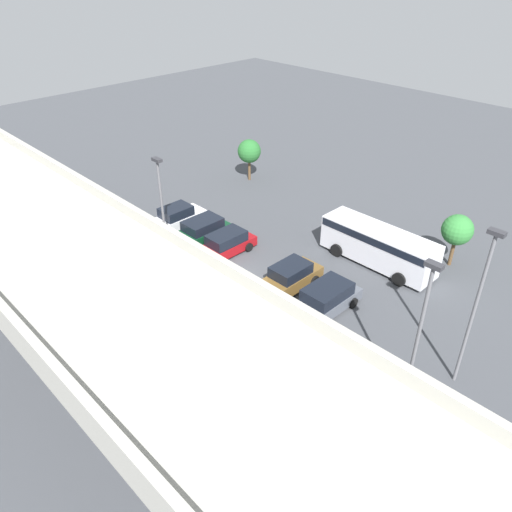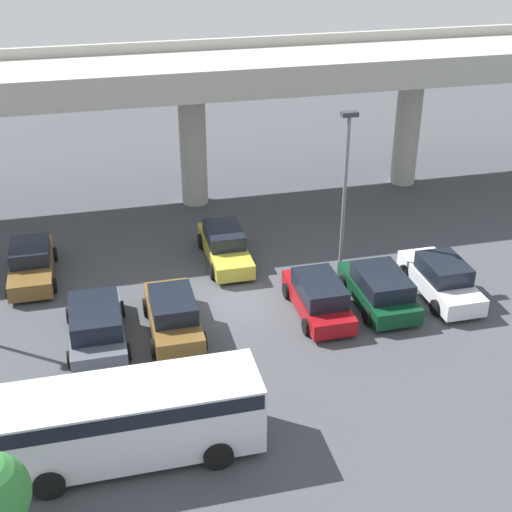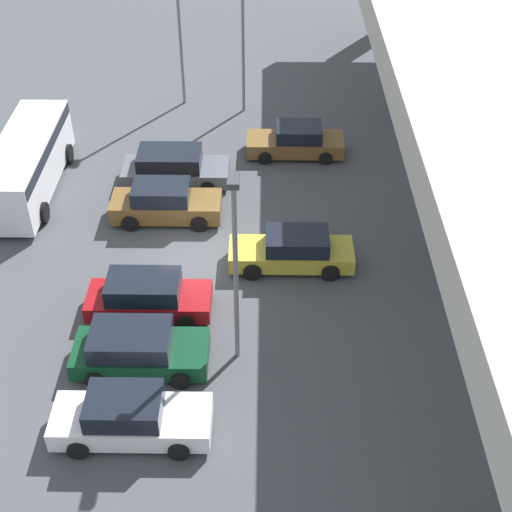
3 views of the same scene
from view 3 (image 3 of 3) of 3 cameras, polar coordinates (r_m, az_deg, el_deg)
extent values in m
plane|color=#424449|center=(28.75, -4.97, -0.34)|extent=(104.10, 104.10, 0.00)
cube|color=#ADAAA0|center=(26.09, 19.10, 11.33)|extent=(48.58, 7.46, 0.90)
cube|color=#ADAAA0|center=(24.90, 11.41, 13.28)|extent=(48.58, 0.30, 0.55)
cylinder|color=#ADAAA0|center=(38.23, 13.36, 15.00)|extent=(1.40, 1.40, 6.48)
cylinder|color=#ADAAA0|center=(27.87, 17.54, 4.64)|extent=(1.40, 1.40, 6.48)
cube|color=brown|center=(35.22, 3.13, 8.90)|extent=(1.80, 4.70, 0.72)
cube|color=black|center=(34.89, 3.46, 9.88)|extent=(1.65, 2.19, 0.67)
cylinder|color=black|center=(34.50, 0.73, 7.85)|extent=(0.22, 0.63, 0.63)
cylinder|color=black|center=(36.09, 0.74, 9.36)|extent=(0.22, 0.63, 0.63)
cylinder|color=black|center=(34.63, 5.60, 7.78)|extent=(0.22, 0.63, 0.63)
cylinder|color=black|center=(36.21, 5.41, 9.29)|extent=(0.22, 0.63, 0.63)
cube|color=#515660|center=(33.26, -6.41, 6.69)|extent=(1.99, 4.86, 0.68)
cube|color=black|center=(32.92, -6.93, 7.74)|extent=(1.83, 2.86, 0.75)
cylinder|color=black|center=(34.07, -3.68, 7.34)|extent=(0.22, 0.64, 0.64)
cylinder|color=black|center=(32.36, -3.90, 5.45)|extent=(0.22, 0.64, 0.64)
cylinder|color=black|center=(34.43, -8.72, 7.31)|extent=(0.22, 0.64, 0.64)
cylinder|color=black|center=(32.74, -9.19, 5.43)|extent=(0.22, 0.64, 0.64)
cube|color=brown|center=(30.84, -7.17, 3.94)|extent=(1.78, 4.68, 0.80)
cube|color=black|center=(30.44, -7.61, 5.09)|extent=(1.64, 2.39, 0.69)
cylinder|color=black|center=(31.55, -4.34, 4.53)|extent=(0.22, 0.72, 0.72)
cylinder|color=black|center=(30.08, -4.59, 2.57)|extent=(0.22, 0.72, 0.72)
cylinder|color=black|center=(31.94, -9.55, 4.52)|extent=(0.22, 0.72, 0.72)
cylinder|color=black|center=(30.48, -10.04, 2.58)|extent=(0.22, 0.72, 0.72)
cube|color=gold|center=(28.11, 2.82, 0.12)|extent=(1.71, 4.89, 0.68)
cube|color=black|center=(27.70, 3.32, 1.20)|extent=(1.58, 2.45, 0.67)
cylinder|color=black|center=(27.53, -0.30, -1.29)|extent=(0.22, 0.71, 0.71)
cylinder|color=black|center=(28.90, -0.24, 0.96)|extent=(0.22, 0.71, 0.71)
cylinder|color=black|center=(27.65, 5.99, -1.34)|extent=(0.22, 0.71, 0.71)
cylinder|color=black|center=(29.01, 5.76, 0.91)|extent=(0.22, 0.71, 0.71)
cube|color=maroon|center=(26.36, -8.52, -3.59)|extent=(1.77, 4.51, 0.65)
cube|color=black|center=(25.93, -8.99, -2.46)|extent=(1.62, 2.63, 0.73)
cylinder|color=black|center=(26.96, -5.29, -2.62)|extent=(0.22, 0.64, 0.64)
cylinder|color=black|center=(25.65, -5.64, -5.30)|extent=(0.22, 0.64, 0.64)
cylinder|color=black|center=(27.39, -11.13, -2.53)|extent=(0.22, 0.64, 0.64)
cylinder|color=black|center=(26.10, -11.78, -5.16)|extent=(0.22, 0.64, 0.64)
cube|color=#0C381E|center=(24.49, -9.17, -7.72)|extent=(1.94, 4.53, 0.68)
cube|color=black|center=(24.05, -10.00, -6.58)|extent=(1.79, 2.67, 0.69)
cylinder|color=black|center=(25.12, -5.63, -6.47)|extent=(0.22, 0.66, 0.66)
cylinder|color=black|center=(23.77, -6.07, -9.88)|extent=(0.22, 0.66, 0.66)
cylinder|color=black|center=(25.57, -11.94, -6.30)|extent=(0.22, 0.66, 0.66)
cylinder|color=black|center=(24.25, -12.77, -9.62)|extent=(0.22, 0.66, 0.66)
cube|color=silver|center=(22.63, -9.89, -12.91)|extent=(1.76, 4.85, 0.74)
cube|color=black|center=(22.09, -10.51, -11.72)|extent=(1.62, 2.27, 0.72)
cylinder|color=black|center=(23.15, -5.75, -11.65)|extent=(0.22, 0.66, 0.66)
cylinder|color=black|center=(22.05, -6.20, -15.28)|extent=(0.22, 0.66, 0.66)
cylinder|color=black|center=(23.66, -13.15, -11.33)|extent=(0.22, 0.66, 0.66)
cylinder|color=black|center=(22.59, -14.05, -14.84)|extent=(0.22, 0.66, 0.66)
cube|color=silver|center=(33.60, -17.83, 7.06)|extent=(7.86, 2.24, 2.28)
cube|color=black|center=(33.21, -18.10, 8.24)|extent=(7.70, 2.29, 0.50)
cylinder|color=black|center=(31.82, -16.65, 3.36)|extent=(0.91, 0.29, 0.91)
cylinder|color=black|center=(35.73, -14.79, 7.93)|extent=(0.91, 0.29, 0.91)
cylinder|color=black|center=(36.40, -18.30, 7.81)|extent=(0.91, 0.29, 0.91)
cylinder|color=slate|center=(38.77, -6.12, 17.51)|extent=(0.16, 0.16, 8.18)
cylinder|color=slate|center=(37.82, -1.04, 16.77)|extent=(0.16, 0.16, 7.71)
cylinder|color=slate|center=(22.43, -1.63, -1.75)|extent=(0.16, 0.16, 7.04)
cube|color=#333338|center=(20.26, -1.81, 6.04)|extent=(0.70, 0.35, 0.20)
camera|label=1|loc=(44.18, 25.57, 36.15)|focal=35.00mm
camera|label=2|loc=(38.83, -49.42, 23.49)|focal=50.00mm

